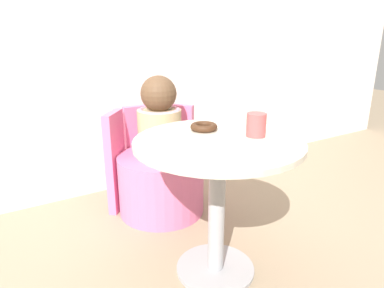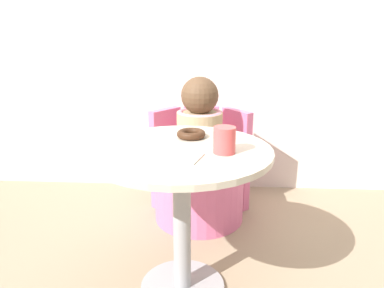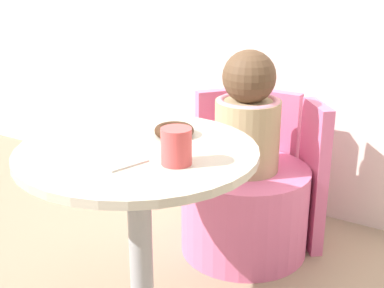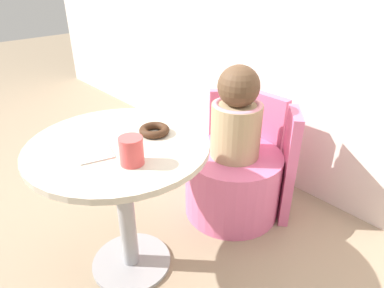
{
  "view_description": "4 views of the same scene",
  "coord_description": "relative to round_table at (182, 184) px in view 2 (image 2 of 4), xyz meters",
  "views": [
    {
      "loc": [
        -0.84,
        -1.17,
        1.09
      ],
      "look_at": [
        0.06,
        0.29,
        0.53
      ],
      "focal_mm": 32.0,
      "sensor_mm": 36.0,
      "label": 1
    },
    {
      "loc": [
        0.11,
        -1.45,
        1.12
      ],
      "look_at": [
        0.0,
        0.31,
        0.57
      ],
      "focal_mm": 35.0,
      "sensor_mm": 36.0,
      "label": 2
    },
    {
      "loc": [
        0.9,
        -1.23,
        1.21
      ],
      "look_at": [
        -0.02,
        0.28,
        0.57
      ],
      "focal_mm": 50.0,
      "sensor_mm": 36.0,
      "label": 3
    },
    {
      "loc": [
        1.07,
        -0.63,
        1.29
      ],
      "look_at": [
        0.02,
        0.31,
        0.54
      ],
      "focal_mm": 32.0,
      "sensor_mm": 36.0,
      "label": 4
    }
  ],
  "objects": [
    {
      "name": "round_table",
      "position": [
        0.0,
        0.0,
        0.0
      ],
      "size": [
        0.73,
        0.73,
        0.66
      ],
      "color": "#99999E",
      "rests_on": "ground_plane"
    },
    {
      "name": "ground_plane",
      "position": [
        0.02,
        0.04,
        -0.51
      ],
      "size": [
        12.0,
        12.0,
        0.0
      ],
      "primitive_type": "plane",
      "color": "gray"
    },
    {
      "name": "cup",
      "position": [
        0.17,
        -0.04,
        0.21
      ],
      "size": [
        0.09,
        0.09,
        0.1
      ],
      "color": "#DB4C4C",
      "rests_on": "round_table"
    },
    {
      "name": "booth_backrest",
      "position": [
        0.05,
        0.88,
        -0.19
      ],
      "size": [
        0.63,
        0.23,
        0.64
      ],
      "color": "#DB6693",
      "rests_on": "ground_plane"
    },
    {
      "name": "child_figure",
      "position": [
        0.05,
        0.66,
        0.09
      ],
      "size": [
        0.26,
        0.26,
        0.49
      ],
      "color": "tan",
      "rests_on": "tub_chair"
    },
    {
      "name": "back_wall",
      "position": [
        0.02,
        1.17,
        0.69
      ],
      "size": [
        6.0,
        0.06,
        2.4
      ],
      "color": "silver",
      "rests_on": "ground_plane"
    },
    {
      "name": "tub_chair",
      "position": [
        0.05,
        0.66,
        -0.32
      ],
      "size": [
        0.53,
        0.53,
        0.37
      ],
      "color": "#DB6693",
      "rests_on": "ground_plane"
    },
    {
      "name": "paper_napkin",
      "position": [
        0.02,
        -0.11,
        0.16
      ],
      "size": [
        0.15,
        0.15,
        0.01
      ],
      "color": "silver",
      "rests_on": "round_table"
    },
    {
      "name": "donut",
      "position": [
        0.03,
        0.16,
        0.17
      ],
      "size": [
        0.13,
        0.13,
        0.03
      ],
      "color": "#3D2314",
      "rests_on": "round_table"
    }
  ]
}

